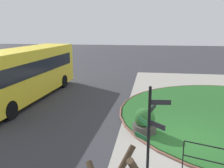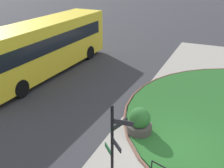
{
  "view_description": "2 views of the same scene",
  "coord_description": "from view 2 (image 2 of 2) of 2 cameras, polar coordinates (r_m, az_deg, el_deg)",
  "views": [
    {
      "loc": [
        -9.76,
        1.55,
        4.61
      ],
      "look_at": [
        1.74,
        3.38,
        1.94
      ],
      "focal_mm": 38.85,
      "sensor_mm": 36.0,
      "label": 1
    },
    {
      "loc": [
        -8.79,
        -1.17,
        6.54
      ],
      "look_at": [
        1.2,
        3.3,
        1.71
      ],
      "focal_mm": 43.2,
      "sensor_mm": 36.0,
      "label": 2
    }
  ],
  "objects": [
    {
      "name": "sidewalk_paving",
      "position": [
        10.96,
        21.96,
        -14.78
      ],
      "size": [
        32.0,
        8.85,
        0.02
      ],
      "primitive_type": "cube",
      "color": "#9E998E",
      "rests_on": "ground"
    },
    {
      "name": "ground",
      "position": [
        11.02,
        13.61,
        -13.36
      ],
      "size": [
        120.0,
        120.0,
        0.0
      ],
      "primitive_type": "plane",
      "color": "#333338"
    },
    {
      "name": "signpost_directional",
      "position": [
        8.25,
        0.36,
        -12.41
      ],
      "size": [
        1.14,
        1.07,
        2.97
      ],
      "color": "black",
      "rests_on": "ground"
    },
    {
      "name": "planter_near_signpost",
      "position": [
        11.38,
        5.82,
        -8.13
      ],
      "size": [
        1.06,
        1.06,
        1.2
      ],
      "color": "#47423D",
      "rests_on": "ground"
    },
    {
      "name": "bus_yellow",
      "position": [
        17.96,
        -14.01,
        7.82
      ],
      "size": [
        11.35,
        2.79,
        3.34
      ],
      "rotation": [
        0.0,
        0.0,
        3.11
      ],
      "color": "yellow",
      "rests_on": "ground"
    }
  ]
}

